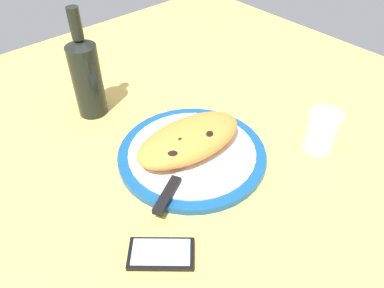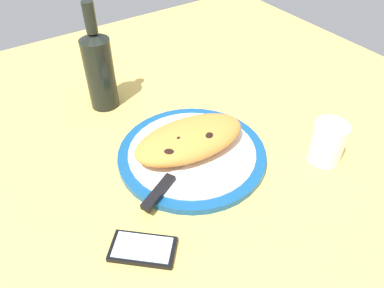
# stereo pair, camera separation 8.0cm
# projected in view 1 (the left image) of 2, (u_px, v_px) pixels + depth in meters

# --- Properties ---
(ground_plane) EXTENTS (1.50, 1.50, 0.03)m
(ground_plane) POSITION_uv_depth(u_px,v_px,m) (192.00, 162.00, 0.84)
(ground_plane) COLOR #DBB756
(plate) EXTENTS (0.32, 0.32, 0.02)m
(plate) POSITION_uv_depth(u_px,v_px,m) (192.00, 154.00, 0.82)
(plate) COLOR navy
(plate) RESTS_ON ground_plane
(calzone) EXTENTS (0.26, 0.15, 0.06)m
(calzone) POSITION_uv_depth(u_px,v_px,m) (190.00, 139.00, 0.80)
(calzone) COLOR orange
(calzone) RESTS_ON plate
(fork) EXTENTS (0.17, 0.03, 0.00)m
(fork) POSITION_uv_depth(u_px,v_px,m) (169.00, 140.00, 0.84)
(fork) COLOR silver
(fork) RESTS_ON plate
(knife) EXTENTS (0.20, 0.12, 0.01)m
(knife) POSITION_uv_depth(u_px,v_px,m) (173.00, 185.00, 0.73)
(knife) COLOR silver
(knife) RESTS_ON plate
(smartphone) EXTENTS (0.12, 0.12, 0.01)m
(smartphone) POSITION_uv_depth(u_px,v_px,m) (161.00, 254.00, 0.64)
(smartphone) COLOR black
(smartphone) RESTS_ON ground_plane
(water_glass) EXTENTS (0.07, 0.07, 0.09)m
(water_glass) POSITION_uv_depth(u_px,v_px,m) (321.00, 133.00, 0.82)
(water_glass) COLOR silver
(water_glass) RESTS_ON ground_plane
(wine_bottle) EXTENTS (0.07, 0.07, 0.27)m
(wine_bottle) POSITION_uv_depth(u_px,v_px,m) (86.00, 75.00, 0.88)
(wine_bottle) COLOR black
(wine_bottle) RESTS_ON ground_plane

